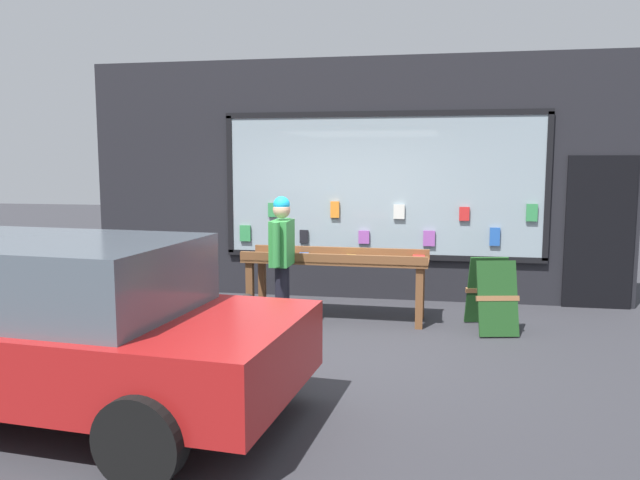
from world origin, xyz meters
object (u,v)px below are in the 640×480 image
(display_table_main, at_px, (336,264))
(small_dog, at_px, (244,308))
(person_browsing, at_px, (282,252))
(sandwich_board_sign, at_px, (491,294))
(parked_car, at_px, (47,322))

(display_table_main, height_order, small_dog, display_table_main)
(display_table_main, distance_m, person_browsing, 0.82)
(small_dog, bearing_deg, sandwich_board_sign, -81.51)
(person_browsing, bearing_deg, sandwich_board_sign, -82.00)
(sandwich_board_sign, xyz_separation_m, parked_car, (-3.73, -3.17, 0.30))
(small_dog, bearing_deg, person_browsing, -58.88)
(small_dog, xyz_separation_m, parked_car, (-0.84, -2.55, 0.44))
(person_browsing, height_order, sandwich_board_sign, person_browsing)
(display_table_main, height_order, person_browsing, person_browsing)
(display_table_main, bearing_deg, small_dog, -140.11)
(sandwich_board_sign, height_order, parked_car, parked_car)
(small_dog, distance_m, parked_car, 2.72)
(person_browsing, height_order, parked_car, person_browsing)
(display_table_main, distance_m, sandwich_board_sign, 1.94)
(parked_car, bearing_deg, person_browsing, 71.24)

